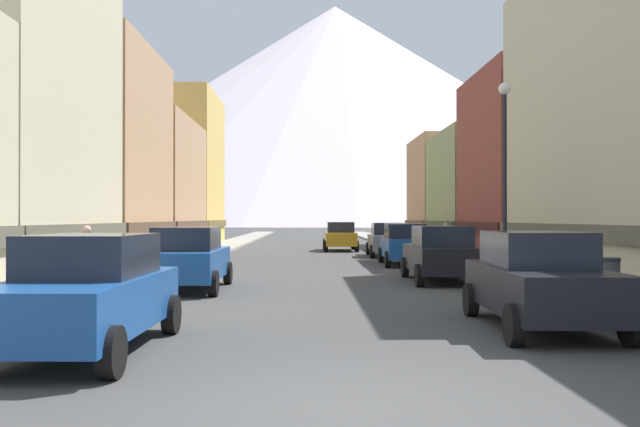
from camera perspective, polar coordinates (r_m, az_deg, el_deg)
ground_plane at (r=7.42m, az=2.57°, el=-16.28°), size 400.00×400.00×0.00m
sidewalk_left at (r=42.56m, az=-8.95°, el=-3.01°), size 2.50×100.00×0.15m
sidewalk_right at (r=42.70m, az=7.93°, el=-3.00°), size 2.50×100.00×0.15m
storefront_left_2 at (r=33.06m, az=-22.24°, el=4.34°), size 9.98×9.34×9.80m
storefront_left_3 at (r=43.18m, az=-17.04°, el=2.12°), size 9.89×11.15×8.10m
storefront_left_4 at (r=53.70m, az=-13.45°, el=3.48°), size 9.10×10.14×11.63m
storefront_right_2 at (r=33.79m, az=20.39°, el=3.47°), size 9.12×8.24×8.88m
storefront_right_3 at (r=41.80m, az=14.16°, el=1.61°), size 6.40×8.91×7.22m
storefront_right_4 at (r=50.64m, az=12.46°, el=1.64°), size 8.15×8.30×7.91m
car_left_0 at (r=10.83m, az=-19.20°, el=-6.37°), size 2.16×4.45×1.78m
car_left_1 at (r=19.25m, az=-11.14°, el=-3.75°), size 2.08×4.41×1.78m
car_right_0 at (r=12.99m, az=18.12°, el=-5.37°), size 2.20×4.46×1.78m
car_right_1 at (r=21.69m, az=10.22°, el=-3.37°), size 2.12×4.43×1.78m
car_right_2 at (r=29.26m, az=7.26°, el=-2.59°), size 2.17×4.45×1.78m
car_right_3 at (r=35.58m, az=5.76°, el=-2.20°), size 2.18×4.45×1.78m
car_driving_0 at (r=41.54m, az=1.72°, el=-1.94°), size 2.06×4.40×1.78m
trash_bin_right at (r=16.60m, az=23.20°, el=-5.15°), size 0.59×0.59×0.98m
potted_plant_0 at (r=24.99m, az=-16.32°, el=-3.42°), size 0.59×0.59×0.97m
potted_plant_1 at (r=23.80m, az=17.18°, el=-3.58°), size 0.69×0.69×1.00m
pedestrian_0 at (r=32.93m, az=10.65°, el=-2.33°), size 0.36×0.36×1.65m
pedestrian_1 at (r=18.68m, az=-19.22°, el=-3.75°), size 0.36×0.36×1.68m
streetlamp_right at (r=20.47m, az=15.44°, el=5.11°), size 0.36×0.36×5.86m
mountain_backdrop at (r=270.53m, az=1.27°, el=8.41°), size 255.10×255.10×86.66m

